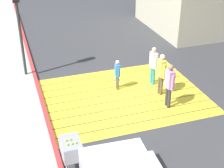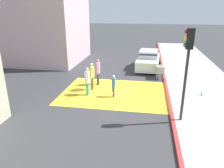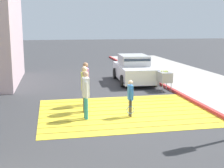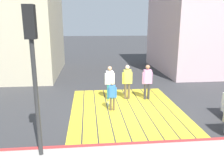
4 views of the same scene
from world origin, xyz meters
name	(u,v)px [view 4 (image 4 of 4)]	position (x,y,z in m)	size (l,w,h in m)	color
ground_plane	(126,110)	(0.00, 0.00, 0.00)	(120.00, 120.00, 0.00)	#38383A
crosswalk_stripes	(126,109)	(0.00, 0.00, 0.01)	(6.40, 4.90, 0.01)	yellow
curb_painted	(142,144)	(-3.25, 0.00, 0.07)	(0.16, 40.00, 0.13)	#BC3333
building_far_south	(204,19)	(8.50, -7.53, 4.04)	(8.00, 7.03, 8.09)	beige
traffic_light_corner	(33,53)	(-3.58, 3.07, 3.04)	(0.39, 0.28, 4.24)	#2D2D2D
pedestrian_adult_lead	(147,80)	(1.32, -1.27, 1.04)	(0.24, 0.52, 1.79)	#333338
pedestrian_adult_trailing	(127,80)	(1.47, -0.28, 1.03)	(0.23, 0.51, 1.76)	brown
pedestrian_adult_side	(110,80)	(1.53, 0.60, 0.99)	(0.23, 0.50, 1.71)	teal
pedestrian_child_with_racket	(112,94)	(-0.07, 0.64, 0.76)	(0.28, 0.41, 1.34)	brown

